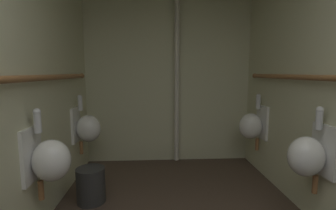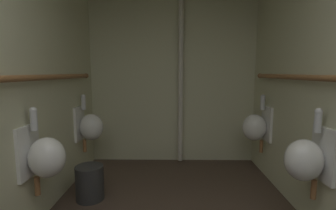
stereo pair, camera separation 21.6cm
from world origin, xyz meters
name	(u,v)px [view 1 (the left image)]	position (x,y,z in m)	size (l,w,h in m)	color
wall_left	(20,77)	(-1.25, 1.73, 1.31)	(0.06, 3.58, 2.62)	beige
wall_right	(332,77)	(1.25, 1.73, 1.31)	(0.06, 3.58, 2.62)	beige
wall_back	(168,75)	(0.00, 3.49, 1.31)	(2.56, 0.06, 2.62)	beige
urinal_left_mid	(49,159)	(-1.07, 1.72, 0.66)	(0.32, 0.30, 0.76)	white
urinal_left_far	(87,128)	(-1.07, 2.87, 0.66)	(0.32, 0.30, 0.76)	white
urinal_right_mid	(309,155)	(1.07, 1.69, 0.66)	(0.32, 0.30, 0.76)	white
urinal_right_far	(252,125)	(1.07, 2.88, 0.66)	(0.32, 0.30, 0.76)	white
supply_pipe_left	(30,78)	(-1.16, 1.69, 1.31)	(0.06, 2.83, 0.06)	#936038
supply_pipe_right	(323,78)	(1.16, 1.71, 1.31)	(0.06, 2.80, 0.06)	#936038
standpipe_back_wall	(177,75)	(0.12, 3.38, 1.31)	(0.07, 0.07, 2.57)	beige
waste_bin	(91,185)	(-0.89, 2.25, 0.18)	(0.29, 0.29, 0.37)	#2D2D2D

